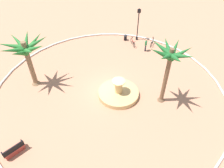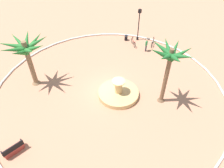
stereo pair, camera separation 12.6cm
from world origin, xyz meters
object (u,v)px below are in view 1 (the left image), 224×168
lamppost (138,22)px  bicycle_by_lamppost (133,42)px  palm_tree_by_curb (170,58)px  bench_west (14,150)px  fountain (118,93)px  person_cyclist_helmet (146,44)px  bicycle_red_frame (152,42)px  trash_bin (125,38)px  palm_tree_near_fountain (26,51)px

lamppost → bicycle_by_lamppost: lamppost is taller
palm_tree_by_curb → bench_west: 13.86m
fountain → person_cyclist_helmet: fountain is taller
lamppost → person_cyclist_helmet: (-2.34, 1.63, -1.61)m
lamppost → person_cyclist_helmet: lamppost is taller
bicycle_red_frame → lamppost: bearing=2.6°
fountain → person_cyclist_helmet: (2.14, -8.25, 0.63)m
bench_west → bicycle_red_frame: 19.75m
palm_tree_by_curb → person_cyclist_helmet: 9.31m
trash_bin → palm_tree_by_curb: bearing=143.2°
trash_bin → person_cyclist_helmet: (-3.44, 0.55, 0.53)m
fountain → palm_tree_by_curb: bearing=-150.9°
fountain → person_cyclist_helmet: bearing=-75.5°
palm_tree_by_curb → lamppost: size_ratio=1.39×
palm_tree_near_fountain → bench_west: size_ratio=3.12×
fountain → bicycle_red_frame: fountain is taller
bench_west → bicycle_red_frame: (-0.09, -19.75, 0.04)m
palm_tree_near_fountain → person_cyclist_helmet: palm_tree_near_fountain is taller
palm_tree_near_fountain → bench_west: 8.68m
palm_tree_by_curb → trash_bin: bearing=-36.8°
palm_tree_near_fountain → trash_bin: palm_tree_near_fountain is taller
palm_tree_by_curb → bicycle_by_lamppost: 10.94m
palm_tree_by_curb → lamppost: 11.49m
fountain → bicycle_by_lamppost: fountain is taller
fountain → bench_west: bearing=76.7°
palm_tree_by_curb → person_cyclist_helmet: (5.68, -6.28, -3.88)m
bicycle_by_lamppost → person_cyclist_helmet: (-1.99, 0.16, 0.53)m
bench_west → palm_tree_near_fountain: bearing=-47.5°
trash_bin → bench_west: bearing=100.0°
palm_tree_by_curb → bicycle_red_frame: bearing=-54.3°
trash_bin → bicycle_by_lamppost: (-1.45, 0.39, -0.00)m
lamppost → trash_bin: 2.63m
fountain → lamppost: size_ratio=0.91×
bench_west → lamppost: 19.89m
palm_tree_by_curb → bicycle_red_frame: 10.80m
palm_tree_by_curb → lamppost: palm_tree_by_curb is taller
lamppost → bicycle_red_frame: bearing=-177.4°
bench_west → bicycle_by_lamppost: size_ratio=1.18×
fountain → palm_tree_by_curb: (-3.55, -1.98, 4.51)m
palm_tree_near_fountain → bench_west: palm_tree_near_fountain is taller
bench_west → lamppost: lamppost is taller
palm_tree_near_fountain → lamppost: palm_tree_near_fountain is taller
lamppost → bench_west: bearing=96.3°
lamppost → bicycle_by_lamppost: size_ratio=3.07×
person_cyclist_helmet → fountain: bearing=104.5°
bench_west → bicycle_by_lamppost: bearing=-84.3°
palm_tree_near_fountain → bench_west: bearing=132.5°
bicycle_red_frame → bicycle_by_lamppost: size_ratio=1.18×
palm_tree_by_curb → bicycle_by_lamppost: size_ratio=4.26×
palm_tree_by_curb → bench_west: palm_tree_by_curb is taller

